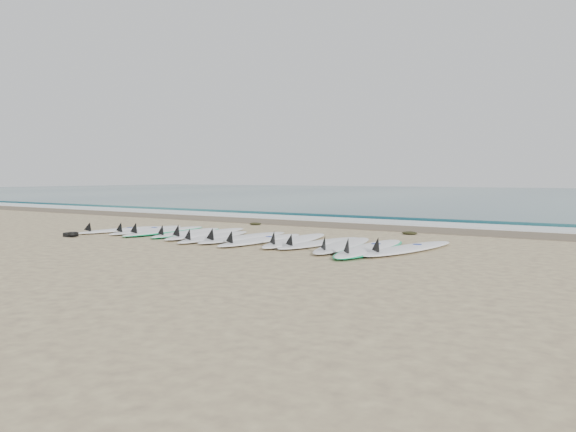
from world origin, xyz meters
The scene contains 21 objects.
ground centered at (0.00, 0.00, 0.00)m, with size 120.00×120.00×0.00m, color tan.
ocean centered at (0.00, 32.50, 0.01)m, with size 120.00×55.00×0.03m, color #22555C.
wet_sand_band centered at (0.00, 4.10, 0.01)m, with size 120.00×1.80×0.01m, color brown.
foam_band centered at (0.00, 5.50, 0.02)m, with size 120.00×1.40×0.04m, color silver.
wave_crest centered at (0.00, 7.00, 0.05)m, with size 120.00×1.00×0.10m, color #22555C.
surfboard_0 centered at (-3.47, -0.23, 0.05)m, with size 0.77×2.34×0.29m.
surfboard_1 centered at (-2.90, 0.05, 0.05)m, with size 0.78×2.50×0.31m.
surfboard_2 centered at (-2.35, 0.09, 0.05)m, with size 0.77×2.64×0.33m.
surfboard_3 centered at (-1.70, 0.13, 0.05)m, with size 0.86×2.47×0.31m.
surfboard_4 centered at (-1.13, 0.10, 0.06)m, with size 0.85×2.86×0.36m.
surfboard_5 centered at (-0.59, -0.27, 0.06)m, with size 0.86×2.58×0.32m.
surfboard_6 centered at (-0.01, -0.05, 0.06)m, with size 0.71×2.67×0.34m.
surfboard_7 centered at (0.55, -0.22, 0.06)m, with size 0.59×2.62×0.33m.
surfboard_8 centered at (1.18, 0.05, 0.06)m, with size 0.97×2.80×0.35m.
surfboard_9 centered at (1.75, 0.00, 0.05)m, with size 0.82×2.48×0.31m.
surfboard_10 centered at (2.30, -0.12, 0.06)m, with size 0.94×2.73×0.34m.
surfboard_11 centered at (2.89, -0.24, 0.05)m, with size 0.91×2.92×0.37m.
surfboard_12 centered at (3.44, 0.09, 0.06)m, with size 1.03×2.79×0.35m.
seaweed_near centered at (-1.88, 2.97, 0.03)m, with size 0.34×0.27×0.07m, color black.
seaweed_far centered at (2.46, 2.83, 0.03)m, with size 0.35×0.27×0.07m, color black.
leash_coil centered at (-3.49, -1.51, 0.05)m, with size 0.46×0.36×0.11m.
Camera 1 is at (6.89, -9.05, 1.28)m, focal length 35.00 mm.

